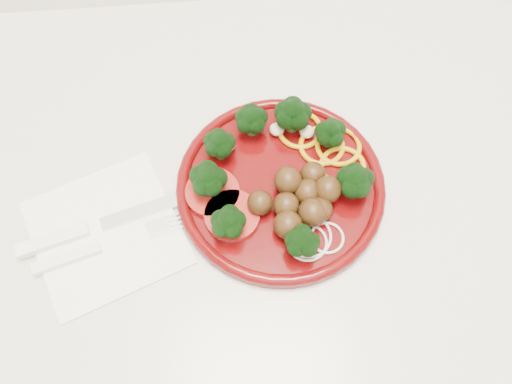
{
  "coord_description": "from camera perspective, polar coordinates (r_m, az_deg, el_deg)",
  "views": [
    {
      "loc": [
        -0.09,
        1.38,
        1.51
      ],
      "look_at": [
        -0.06,
        1.68,
        0.92
      ],
      "focal_mm": 40.0,
      "sensor_mm": 36.0,
      "label": 1
    }
  ],
  "objects": [
    {
      "name": "fork",
      "position": [
        0.67,
        -16.64,
        -5.77
      ],
      "size": [
        0.18,
        0.07,
        0.01
      ],
      "rotation": [
        0.0,
        0.0,
        0.29
      ],
      "color": "white",
      "rests_on": "napkin"
    },
    {
      "name": "counter",
      "position": [
        1.11,
        3.23,
        -9.66
      ],
      "size": [
        2.4,
        0.6,
        0.9
      ],
      "color": "silver",
      "rests_on": "ground"
    },
    {
      "name": "plate",
      "position": [
        0.67,
        2.5,
        1.03
      ],
      "size": [
        0.25,
        0.25,
        0.06
      ],
      "rotation": [
        0.0,
        0.0,
        0.34
      ],
      "color": "#470506",
      "rests_on": "counter"
    },
    {
      "name": "knife",
      "position": [
        0.68,
        -16.89,
        -3.7
      ],
      "size": [
        0.2,
        0.07,
        0.01
      ],
      "rotation": [
        0.0,
        0.0,
        0.29
      ],
      "color": "silver",
      "rests_on": "napkin"
    },
    {
      "name": "napkin",
      "position": [
        0.68,
        -14.75,
        -3.97
      ],
      "size": [
        0.21,
        0.21,
        0.0
      ],
      "primitive_type": "cube",
      "rotation": [
        0.0,
        0.0,
        0.37
      ],
      "color": "white",
      "rests_on": "counter"
    }
  ]
}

